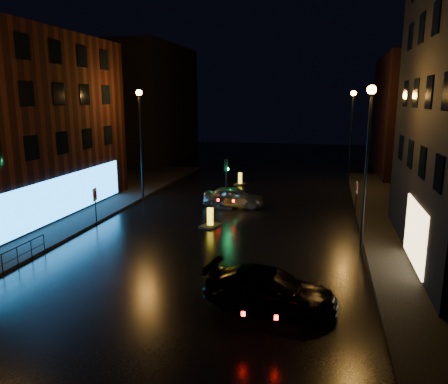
{
  "coord_description": "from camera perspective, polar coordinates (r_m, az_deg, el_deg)",
  "views": [
    {
      "loc": [
        5.81,
        -16.55,
        7.76
      ],
      "look_at": [
        0.55,
        5.83,
        2.8
      ],
      "focal_mm": 35.0,
      "sensor_mm": 36.0,
      "label": 1
    }
  ],
  "objects": [
    {
      "name": "road_sign_left",
      "position": [
        27.96,
        -16.49,
        -0.72
      ],
      "size": [
        0.15,
        0.57,
        2.35
      ],
      "rotation": [
        0.0,
        0.0,
        0.16
      ],
      "color": "black",
      "rests_on": "ground"
    },
    {
      "name": "dark_sedan",
      "position": [
        16.87,
        6.06,
        -12.5
      ],
      "size": [
        5.31,
        2.74,
        1.47
      ],
      "primitive_type": "imported",
      "rotation": [
        0.0,
        0.0,
        1.43
      ],
      "color": "black",
      "rests_on": "ground"
    },
    {
      "name": "building_far_left",
      "position": [
        55.98,
        -9.9,
        11.22
      ],
      "size": [
        8.0,
        16.0,
        14.0
      ],
      "primitive_type": "cube",
      "color": "black",
      "rests_on": "ground"
    },
    {
      "name": "pavement_left",
      "position": [
        32.47,
        -24.92,
        -2.68
      ],
      "size": [
        12.0,
        44.0,
        0.15
      ],
      "primitive_type": "cube",
      "color": "black",
      "rests_on": "ground"
    },
    {
      "name": "bollard_near",
      "position": [
        26.92,
        -1.81,
        -4.01
      ],
      "size": [
        1.24,
        1.55,
        1.19
      ],
      "rotation": [
        0.0,
        0.0,
        -0.28
      ],
      "color": "black",
      "rests_on": "ground"
    },
    {
      "name": "street_lamp_rfar",
      "position": [
        38.66,
        16.34,
        8.43
      ],
      "size": [
        0.44,
        0.44,
        8.37
      ],
      "color": "black",
      "rests_on": "ground"
    },
    {
      "name": "building_far_right",
      "position": [
        49.44,
        24.25,
        9.08
      ],
      "size": [
        8.0,
        14.0,
        12.0
      ],
      "primitive_type": "cube",
      "color": "black",
      "rests_on": "ground"
    },
    {
      "name": "bollard_far",
      "position": [
        39.96,
        2.12,
        1.32
      ],
      "size": [
        1.0,
        1.36,
        1.1
      ],
      "rotation": [
        0.0,
        0.0,
        -0.13
      ],
      "color": "black",
      "rests_on": "ground"
    },
    {
      "name": "road_sign_right",
      "position": [
        30.04,
        16.93,
        0.17
      ],
      "size": [
        0.1,
        0.58,
        2.39
      ],
      "rotation": [
        0.0,
        0.0,
        3.21
      ],
      "color": "black",
      "rests_on": "ground"
    },
    {
      "name": "street_lamp_lfar",
      "position": [
        33.52,
        -10.88,
        8.2
      ],
      "size": [
        0.44,
        0.44,
        8.37
      ],
      "color": "black",
      "rests_on": "ground"
    },
    {
      "name": "ground",
      "position": [
        19.18,
        -5.71,
        -11.75
      ],
      "size": [
        120.0,
        120.0,
        0.0
      ],
      "primitive_type": "plane",
      "color": "black",
      "rests_on": "ground"
    },
    {
      "name": "traffic_signal",
      "position": [
        32.17,
        0.3,
        -0.87
      ],
      "size": [
        1.4,
        2.4,
        3.45
      ],
      "color": "black",
      "rests_on": "ground"
    },
    {
      "name": "street_lamp_rnear",
      "position": [
        22.74,
        18.29,
        6.02
      ],
      "size": [
        0.44,
        0.44,
        8.37
      ],
      "color": "black",
      "rests_on": "ground"
    },
    {
      "name": "silver_hatchback",
      "position": [
        31.73,
        1.27,
        -0.62
      ],
      "size": [
        4.39,
        1.89,
        1.48
      ],
      "primitive_type": "imported",
      "rotation": [
        0.0,
        0.0,
        1.61
      ],
      "color": "#A6A8AD",
      "rests_on": "ground"
    },
    {
      "name": "guard_railing",
      "position": [
        21.95,
        -27.04,
        -7.87
      ],
      "size": [
        0.05,
        6.04,
        1.0
      ],
      "color": "black",
      "rests_on": "ground"
    }
  ]
}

